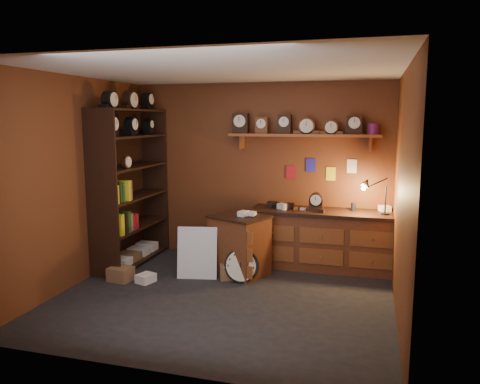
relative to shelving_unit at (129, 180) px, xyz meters
name	(u,v)px	position (x,y,z in m)	size (l,w,h in m)	color
floor	(224,297)	(1.79, -0.98, -1.25)	(4.00, 4.00, 0.00)	black
room_shell	(230,156)	(1.84, -0.87, 0.47)	(4.02, 3.62, 2.71)	brown
shelving_unit	(129,180)	(0.00, 0.00, 0.00)	(0.47, 1.60, 2.58)	black
workbench	(324,236)	(2.84, 0.49, -0.78)	(2.12, 0.66, 1.36)	brown
low_cabinet	(240,243)	(1.74, -0.11, -0.80)	(0.91, 0.86, 0.92)	brown
big_round_clock	(241,266)	(1.86, -0.42, -1.03)	(0.46, 0.16, 0.47)	black
white_panel	(198,277)	(1.23, -0.41, -1.25)	(0.54, 0.02, 0.72)	silver
mini_fridge	(247,248)	(1.71, 0.41, -1.03)	(0.57, 0.59, 0.45)	silver
floor_box_a	(121,274)	(0.28, -0.80, -1.16)	(0.30, 0.25, 0.18)	olive
floor_box_b	(146,278)	(0.63, -0.78, -1.20)	(0.19, 0.23, 0.11)	white
floor_box_c	(230,271)	(1.67, -0.33, -1.15)	(0.27, 0.22, 0.20)	olive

